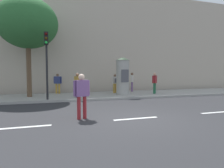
{
  "coord_description": "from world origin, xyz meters",
  "views": [
    {
      "loc": [
        -2.99,
        -6.65,
        1.78
      ],
      "look_at": [
        -0.35,
        2.0,
        1.23
      ],
      "focal_mm": 30.59,
      "sensor_mm": 36.0,
      "label": 1
    }
  ],
  "objects": [
    {
      "name": "sidewalk_curb",
      "position": [
        0.0,
        7.0,
        0.07
      ],
      "size": [
        36.0,
        4.0,
        0.15
      ],
      "primitive_type": "cube",
      "color": "#9E9B93",
      "rests_on": "ground_plane"
    },
    {
      "name": "lane_markings",
      "position": [
        0.0,
        0.0,
        0.0
      ],
      "size": [
        25.8,
        0.16,
        0.01
      ],
      "color": "silver",
      "rests_on": "ground_plane"
    },
    {
      "name": "poster_column",
      "position": [
        1.8,
        6.37,
        1.52
      ],
      "size": [
        1.02,
        1.02,
        2.71
      ],
      "color": "#9E9B93",
      "rests_on": "sidewalk_curb"
    },
    {
      "name": "street_tree",
      "position": [
        -4.57,
        7.11,
        4.98
      ],
      "size": [
        3.88,
        3.88,
        6.5
      ],
      "color": "brown",
      "rests_on": "sidewalk_curb"
    },
    {
      "name": "building_backdrop",
      "position": [
        0.0,
        12.0,
        4.46
      ],
      "size": [
        36.0,
        5.0,
        8.93
      ],
      "primitive_type": "cube",
      "color": "#B7A893",
      "rests_on": "ground_plane"
    },
    {
      "name": "pedestrian_in_light_jacket",
      "position": [
        4.39,
        6.34,
        1.1
      ],
      "size": [
        0.52,
        0.52,
        1.61
      ],
      "color": "#1E5938",
      "rests_on": "sidewalk_curb"
    },
    {
      "name": "ground_plane",
      "position": [
        0.0,
        0.0,
        0.0
      ],
      "size": [
        80.0,
        80.0,
        0.0
      ],
      "primitive_type": "plane",
      "color": "#2B2B2D"
    },
    {
      "name": "pedestrian_in_red_top",
      "position": [
        -2.72,
        8.54,
        1.04
      ],
      "size": [
        0.59,
        0.41,
        1.53
      ],
      "color": "#B78C33",
      "rests_on": "sidewalk_curb"
    },
    {
      "name": "traffic_light",
      "position": [
        -3.38,
        5.24,
        2.84
      ],
      "size": [
        0.24,
        0.45,
        3.97
      ],
      "color": "black",
      "rests_on": "sidewalk_curb"
    },
    {
      "name": "pedestrian_in_dark_shirt",
      "position": [
        -1.54,
        5.74,
        1.08
      ],
      "size": [
        0.39,
        0.61,
        1.59
      ],
      "color": "#724C84",
      "rests_on": "sidewalk_curb"
    },
    {
      "name": "pedestrian_with_bag",
      "position": [
        -1.99,
        0.57,
        1.02
      ],
      "size": [
        0.64,
        0.35,
        1.72
      ],
      "color": "maroon",
      "rests_on": "ground_plane"
    },
    {
      "name": "pedestrian_near_pole",
      "position": [
        3.38,
        8.35,
        1.08
      ],
      "size": [
        0.38,
        0.52,
        1.61
      ],
      "color": "#724C84",
      "rests_on": "sidewalk_curb"
    },
    {
      "name": "pedestrian_tallest",
      "position": [
        1.64,
        7.66,
        1.02
      ],
      "size": [
        0.54,
        0.49,
        1.49
      ],
      "color": "#B78C33",
      "rests_on": "sidewalk_curb"
    }
  ]
}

